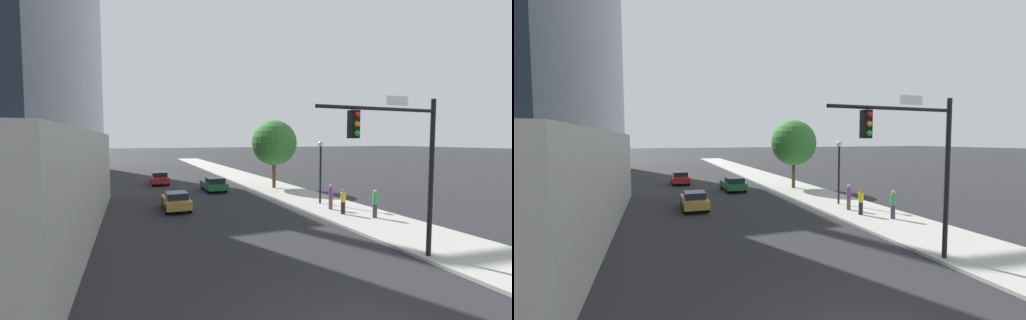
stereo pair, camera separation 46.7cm
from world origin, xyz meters
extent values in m
cube|color=#B2AFA8|center=(8.49, 20.00, 0.07)|extent=(5.09, 120.00, 0.15)
cube|color=#9E9B93|center=(-18.81, 53.53, 17.15)|extent=(14.49, 14.16, 34.31)
cube|color=red|center=(-14.46, 49.28, 22.14)|extent=(0.90, 0.90, 44.28)
cylinder|color=black|center=(6.34, 4.04, 3.51)|extent=(0.20, 0.20, 6.72)
cylinder|color=black|center=(3.48, 4.04, 6.36)|extent=(5.73, 0.14, 0.14)
cube|color=black|center=(2.25, 4.04, 5.74)|extent=(0.32, 0.36, 1.05)
sphere|color=red|center=(2.25, 3.85, 6.08)|extent=(0.22, 0.22, 0.22)
sphere|color=orange|center=(2.25, 3.85, 5.74)|extent=(0.22, 0.22, 0.22)
sphere|color=green|center=(2.25, 3.85, 5.40)|extent=(0.22, 0.22, 0.22)
cube|color=white|center=(4.34, 4.04, 6.71)|extent=(1.10, 0.04, 0.36)
cylinder|color=black|center=(8.27, 15.51, 2.41)|extent=(0.16, 0.16, 4.52)
sphere|color=silver|center=(8.27, 15.51, 4.85)|extent=(0.44, 0.44, 0.44)
cylinder|color=brown|center=(8.32, 24.31, 1.61)|extent=(0.36, 0.36, 2.92)
sphere|color=#387F33|center=(8.32, 24.31, 4.84)|extent=(4.70, 4.70, 4.70)
cube|color=red|center=(-2.53, 32.48, 0.61)|extent=(1.86, 4.52, 0.60)
cube|color=#19212D|center=(-2.53, 32.31, 1.17)|extent=(1.56, 2.20, 0.53)
cylinder|color=black|center=(-3.35, 34.02, 0.36)|extent=(0.22, 0.71, 0.71)
cylinder|color=black|center=(-1.71, 34.02, 0.36)|extent=(0.22, 0.71, 0.71)
cylinder|color=black|center=(-3.35, 30.95, 0.36)|extent=(0.22, 0.71, 0.71)
cylinder|color=black|center=(-1.71, 30.95, 0.36)|extent=(0.22, 0.71, 0.71)
cube|color=#1E6638|center=(2.16, 25.50, 0.58)|extent=(1.93, 4.27, 0.58)
cube|color=#19212D|center=(2.16, 24.79, 1.14)|extent=(1.62, 1.81, 0.53)
cylinder|color=black|center=(1.31, 26.96, 0.34)|extent=(0.22, 0.69, 0.69)
cylinder|color=black|center=(3.01, 26.96, 0.34)|extent=(0.22, 0.69, 0.69)
cylinder|color=black|center=(1.31, 24.05, 0.34)|extent=(0.22, 0.69, 0.69)
cylinder|color=black|center=(3.01, 24.05, 0.34)|extent=(0.22, 0.69, 0.69)
cube|color=#AD8938|center=(-2.53, 18.03, 0.58)|extent=(1.76, 4.03, 0.59)
cube|color=#19212D|center=(-2.53, 17.67, 1.11)|extent=(1.48, 1.73, 0.47)
cylinder|color=black|center=(-3.30, 19.40, 0.33)|extent=(0.22, 0.67, 0.67)
cylinder|color=black|center=(-1.75, 19.40, 0.33)|extent=(0.22, 0.67, 0.67)
cylinder|color=black|center=(-3.30, 16.66, 0.33)|extent=(0.22, 0.67, 0.67)
cylinder|color=black|center=(-1.75, 16.66, 0.33)|extent=(0.22, 0.67, 0.67)
cylinder|color=#38334C|center=(8.98, 10.23, 0.59)|extent=(0.28, 0.28, 0.89)
cylinder|color=green|center=(8.98, 10.23, 1.38)|extent=(0.34, 0.34, 0.68)
sphere|color=tan|center=(8.98, 10.23, 1.84)|extent=(0.24, 0.24, 0.24)
cylinder|color=black|center=(7.71, 11.83, 0.56)|extent=(0.28, 0.28, 0.83)
cylinder|color=gold|center=(7.71, 11.83, 1.30)|extent=(0.34, 0.34, 0.64)
sphere|color=#997051|center=(7.71, 11.83, 1.73)|extent=(0.22, 0.22, 0.22)
cylinder|color=brown|center=(7.79, 13.39, 0.59)|extent=(0.28, 0.28, 0.89)
cylinder|color=purple|center=(7.79, 13.39, 1.38)|extent=(0.34, 0.34, 0.68)
sphere|color=tan|center=(7.79, 13.39, 1.84)|extent=(0.24, 0.24, 0.24)
camera|label=1|loc=(-5.55, -5.78, 5.16)|focal=22.36mm
camera|label=2|loc=(-5.11, -5.94, 5.16)|focal=22.36mm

